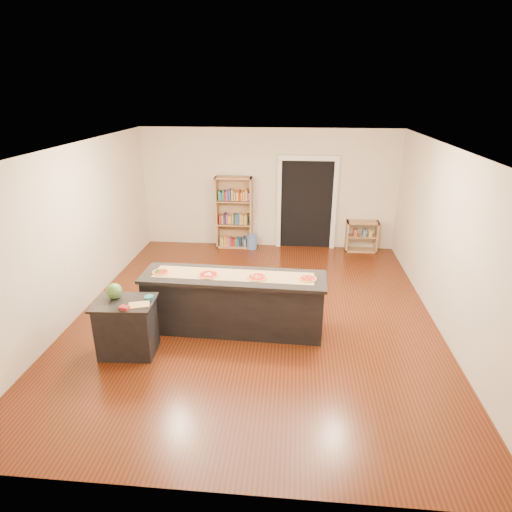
# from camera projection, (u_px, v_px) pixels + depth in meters

# --- Properties ---
(room) EXTENTS (6.00, 7.00, 2.80)m
(room) POSITION_uv_depth(u_px,v_px,m) (255.00, 237.00, 6.84)
(room) COLOR beige
(room) RESTS_ON ground
(doorway) EXTENTS (1.40, 0.09, 2.21)m
(doorway) POSITION_uv_depth(u_px,v_px,m) (307.00, 199.00, 10.04)
(doorway) COLOR black
(doorway) RESTS_ON room
(kitchen_island) EXTENTS (2.85, 0.77, 0.94)m
(kitchen_island) POSITION_uv_depth(u_px,v_px,m) (234.00, 303.00, 6.74)
(kitchen_island) COLOR black
(kitchen_island) RESTS_ON ground
(side_counter) EXTENTS (0.84, 0.62, 0.83)m
(side_counter) POSITION_uv_depth(u_px,v_px,m) (127.00, 327.00, 6.15)
(side_counter) COLOR black
(side_counter) RESTS_ON ground
(bookshelf) EXTENTS (0.86, 0.30, 1.71)m
(bookshelf) POSITION_uv_depth(u_px,v_px,m) (234.00, 213.00, 10.16)
(bookshelf) COLOR #AA7E52
(bookshelf) RESTS_ON ground
(low_shelf) EXTENTS (0.73, 0.31, 0.73)m
(low_shelf) POSITION_uv_depth(u_px,v_px,m) (362.00, 236.00, 10.08)
(low_shelf) COLOR #AA7E52
(low_shelf) RESTS_ON ground
(waste_bin) EXTENTS (0.25, 0.25, 0.36)m
(waste_bin) POSITION_uv_depth(u_px,v_px,m) (252.00, 241.00, 10.29)
(waste_bin) COLOR #4C6DA9
(waste_bin) RESTS_ON ground
(kraft_paper) EXTENTS (2.49, 0.52, 0.00)m
(kraft_paper) POSITION_uv_depth(u_px,v_px,m) (233.00, 275.00, 6.58)
(kraft_paper) COLOR tan
(kraft_paper) RESTS_ON kitchen_island
(watermelon) EXTENTS (0.23, 0.23, 0.23)m
(watermelon) POSITION_uv_depth(u_px,v_px,m) (114.00, 291.00, 6.05)
(watermelon) COLOR #144214
(watermelon) RESTS_ON side_counter
(cutting_board) EXTENTS (0.32, 0.26, 0.02)m
(cutting_board) POSITION_uv_depth(u_px,v_px,m) (139.00, 305.00, 5.88)
(cutting_board) COLOR tan
(cutting_board) RESTS_ON side_counter
(package_red) EXTENTS (0.14, 0.12, 0.05)m
(package_red) POSITION_uv_depth(u_px,v_px,m) (124.00, 308.00, 5.78)
(package_red) COLOR maroon
(package_red) RESTS_ON side_counter
(package_teal) EXTENTS (0.13, 0.13, 0.05)m
(package_teal) POSITION_uv_depth(u_px,v_px,m) (149.00, 298.00, 6.05)
(package_teal) COLOR #195966
(package_teal) RESTS_ON side_counter
(pizza_a) EXTENTS (0.27, 0.27, 0.02)m
(pizza_a) POSITION_uv_depth(u_px,v_px,m) (161.00, 272.00, 6.66)
(pizza_a) COLOR tan
(pizza_a) RESTS_ON kitchen_island
(pizza_b) EXTENTS (0.32, 0.32, 0.02)m
(pizza_b) POSITION_uv_depth(u_px,v_px,m) (208.00, 275.00, 6.57)
(pizza_b) COLOR tan
(pizza_b) RESTS_ON kitchen_island
(pizza_c) EXTENTS (0.33, 0.33, 0.02)m
(pizza_c) POSITION_uv_depth(u_px,v_px,m) (257.00, 277.00, 6.48)
(pizza_c) COLOR tan
(pizza_c) RESTS_ON kitchen_island
(pizza_d) EXTENTS (0.27, 0.27, 0.02)m
(pizza_d) POSITION_uv_depth(u_px,v_px,m) (308.00, 278.00, 6.44)
(pizza_d) COLOR tan
(pizza_d) RESTS_ON kitchen_island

